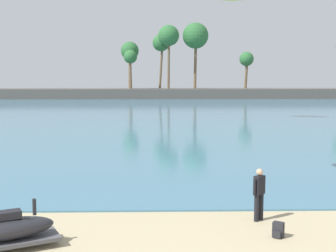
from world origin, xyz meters
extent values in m
cube|color=teal|center=(0.00, 61.60, 0.03)|extent=(220.00, 107.47, 0.06)
cube|color=#514C47|center=(0.00, 75.33, 0.90)|extent=(108.05, 6.00, 1.80)
cylinder|color=brown|center=(8.56, 75.80, 6.50)|extent=(0.67, 1.06, 9.43)
sphere|color=#2D6633|center=(8.56, 75.80, 11.21)|extent=(4.60, 4.60, 4.60)
cylinder|color=brown|center=(3.73, 74.57, 6.46)|extent=(0.48, 0.78, 9.33)
sphere|color=#2D6633|center=(3.73, 74.57, 11.12)|extent=(3.68, 3.68, 3.68)
cylinder|color=brown|center=(17.84, 76.14, 4.45)|extent=(0.65, 0.64, 5.33)
sphere|color=#2D6633|center=(17.84, 76.14, 7.10)|extent=(2.57, 2.57, 2.57)
cylinder|color=brown|center=(2.41, 76.49, 5.89)|extent=(0.87, 0.70, 8.20)
sphere|color=#2D6633|center=(2.41, 76.49, 9.99)|extent=(3.07, 3.07, 3.07)
cylinder|color=brown|center=(-3.21, 76.32, 5.19)|extent=(0.56, 0.61, 6.78)
sphere|color=#2D6633|center=(-3.21, 76.32, 8.57)|extent=(3.23, 3.23, 3.23)
cylinder|color=brown|center=(-3.02, 74.61, 4.62)|extent=(0.50, 0.74, 5.66)
sphere|color=#2D6633|center=(-3.02, 74.61, 7.44)|extent=(2.38, 2.38, 2.38)
cube|color=#4C4C51|center=(-2.16, 4.67, 0.23)|extent=(2.78, 2.04, 0.10)
ellipsoid|color=#232328|center=(-2.16, 4.67, 0.56)|extent=(2.53, 1.80, 0.56)
cylinder|color=black|center=(-1.53, 4.98, 1.06)|extent=(0.10, 0.10, 0.44)
cylinder|color=black|center=(5.04, 6.96, 0.43)|extent=(0.15, 0.15, 0.86)
cylinder|color=black|center=(4.87, 6.83, 0.43)|extent=(0.15, 0.15, 0.86)
cube|color=black|center=(4.95, 6.89, 1.15)|extent=(0.39, 0.37, 0.58)
sphere|color=tan|center=(4.95, 6.89, 1.56)|extent=(0.21, 0.21, 0.21)
cylinder|color=black|center=(5.13, 7.04, 1.11)|extent=(0.09, 0.09, 0.50)
cylinder|color=black|center=(4.77, 6.75, 1.11)|extent=(0.09, 0.09, 0.50)
cube|color=#232328|center=(5.19, 5.41, 0.22)|extent=(0.36, 0.33, 0.44)
cube|color=#232328|center=(5.12, 5.30, 0.12)|extent=(0.23, 0.18, 0.20)
camera|label=1|loc=(1.79, -7.03, 4.63)|focal=49.03mm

